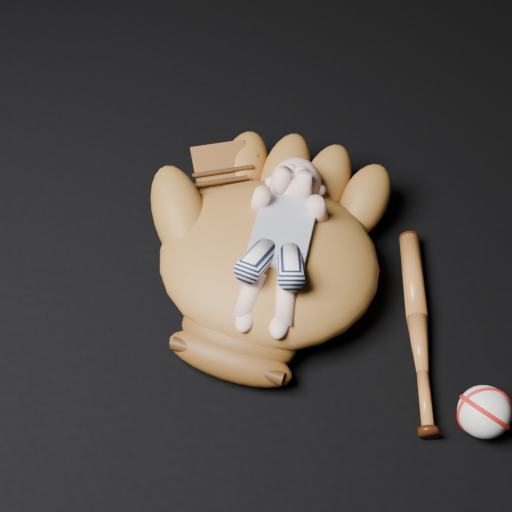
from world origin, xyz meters
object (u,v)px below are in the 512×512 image
baseball (484,412)px  baseball_glove (269,253)px  newborn_baby (280,243)px  baseball_bat (418,329)px

baseball → baseball_glove: bearing=150.0°
newborn_baby → baseball_bat: 0.27m
baseball_bat → newborn_baby: bearing=167.5°
baseball → newborn_baby: bearing=150.0°
baseball_glove → baseball_bat: (0.26, -0.07, -0.07)m
newborn_baby → baseball: 0.41m
baseball_glove → baseball_bat: size_ratio=1.38×
newborn_baby → baseball: newborn_baby is taller
newborn_baby → baseball_bat: bearing=-9.7°
baseball_bat → baseball: 0.18m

